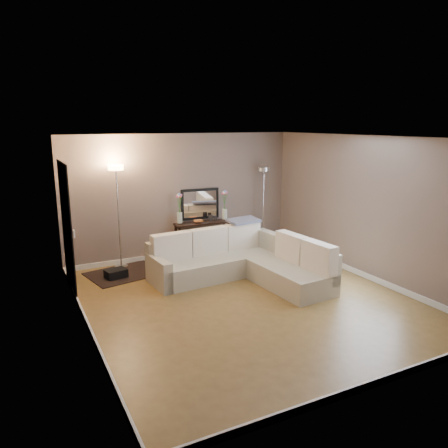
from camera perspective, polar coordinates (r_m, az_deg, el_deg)
name	(u,v)px	position (r m, az deg, el deg)	size (l,w,h in m)	color
floor	(246,300)	(7.23, 2.89, -9.86)	(5.00, 5.50, 0.01)	olive
ceiling	(248,137)	(6.66, 3.15, 11.27)	(5.00, 5.50, 0.01)	white
wall_back	(182,196)	(9.28, -5.45, 3.67)	(5.00, 0.02, 2.60)	#7A675D
wall_front	(381,276)	(4.73, 19.87, -6.43)	(5.00, 0.02, 2.60)	#7A675D
wall_left	(81,241)	(6.03, -18.22, -2.13)	(0.02, 5.50, 2.60)	#7A675D
wall_right	(367,208)	(8.34, 18.19, 1.98)	(0.02, 5.50, 2.60)	#7A675D
baseboard_back	(184,253)	(9.55, -5.23, -3.78)	(5.00, 0.03, 0.10)	white
baseboard_front	(370,385)	(5.28, 18.55, -19.26)	(5.00, 0.03, 0.10)	white
baseboard_left	(89,328)	(6.46, -17.18, -12.86)	(0.03, 5.50, 0.10)	white
baseboard_right	(361,274)	(8.64, 17.48, -6.19)	(0.03, 5.50, 0.10)	white
doorway	(67,228)	(7.72, -19.84, -0.52)	(0.02, 1.20, 2.20)	black
switch_plate	(74,234)	(6.88, -19.00, -1.22)	(0.02, 0.08, 0.12)	white
sectional_sofa	(242,261)	(8.06, 2.30, -4.91)	(2.66, 2.44, 0.88)	#BEB399
throw_blanket	(244,220)	(8.63, 2.58, 0.47)	(0.63, 0.36, 0.05)	slate
console_table	(199,237)	(9.39, -3.25, -1.70)	(1.22, 0.41, 0.74)	black
leaning_mirror	(200,204)	(9.41, -3.16, 2.63)	(0.85, 0.10, 0.67)	black
table_decor	(203,220)	(9.29, -2.76, 0.55)	(0.51, 0.12, 0.12)	orange
flower_vase_left	(179,210)	(9.12, -5.84, 1.79)	(0.14, 0.12, 0.63)	silver
flower_vase_right	(225,207)	(9.46, 0.07, 2.26)	(0.14, 0.12, 0.63)	silver
floor_lamp_lit	(117,196)	(8.63, -13.75, 3.52)	(0.34, 0.34, 2.03)	silver
floor_lamp_unlit	(263,192)	(9.84, 5.18, 4.24)	(0.30, 0.30, 1.85)	silver
charcoal_rug	(125,273)	(8.59, -12.81, -6.29)	(1.32, 0.99, 0.02)	black
black_bag	(116,276)	(8.39, -13.91, -6.57)	(0.37, 0.26, 0.24)	black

